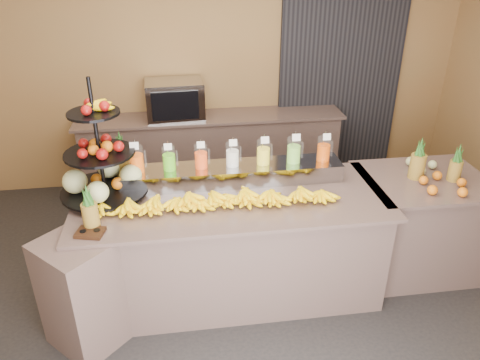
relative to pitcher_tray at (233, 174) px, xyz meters
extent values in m
plane|color=black|center=(-0.04, -0.58, -1.01)|extent=(6.00, 6.00, 0.00)
cube|color=olive|center=(-0.04, 1.93, 0.39)|extent=(6.00, 0.02, 2.80)
cube|color=black|center=(1.56, 1.88, 0.19)|extent=(1.50, 0.06, 2.20)
cube|color=gray|center=(-0.04, -0.28, -0.56)|extent=(2.40, 0.90, 0.90)
cube|color=gray|center=(-0.04, -0.28, -0.09)|extent=(2.50, 1.00, 0.03)
cube|color=gray|center=(-1.19, -0.68, -0.56)|extent=(0.71, 0.71, 0.90)
cube|color=gray|center=(1.66, -0.18, -0.56)|extent=(1.00, 0.80, 0.90)
cube|color=gray|center=(1.66, -0.18, -0.09)|extent=(1.08, 0.88, 0.03)
cube|color=gray|center=(-0.04, 1.67, -0.56)|extent=(3.00, 0.50, 0.90)
cube|color=gray|center=(-0.04, 1.67, -0.09)|extent=(3.10, 0.55, 0.03)
cube|color=gray|center=(0.00, 0.00, 0.00)|extent=(1.85, 0.30, 0.15)
cylinder|color=silver|center=(-0.78, 0.00, 0.19)|extent=(0.12, 0.12, 0.22)
cylinder|color=#E85407|center=(-0.78, 0.00, 0.15)|extent=(0.11, 0.11, 0.15)
cylinder|color=gray|center=(-0.80, 0.01, 0.24)|extent=(0.01, 0.01, 0.26)
cube|color=white|center=(-0.78, -0.06, 0.33)|extent=(0.07, 0.02, 0.06)
cylinder|color=silver|center=(-0.52, 0.00, 0.17)|extent=(0.11, 0.11, 0.20)
cylinder|color=#4DB916|center=(-0.52, 0.00, 0.14)|extent=(0.10, 0.10, 0.14)
cylinder|color=gray|center=(-0.53, 0.01, 0.22)|extent=(0.01, 0.01, 0.23)
cube|color=white|center=(-0.52, -0.05, 0.30)|extent=(0.06, 0.02, 0.05)
cylinder|color=silver|center=(-0.26, 0.00, 0.17)|extent=(0.11, 0.11, 0.20)
cylinder|color=#F5460F|center=(-0.26, 0.00, 0.14)|extent=(0.10, 0.10, 0.14)
cylinder|color=gray|center=(-0.27, 0.01, 0.22)|extent=(0.01, 0.01, 0.24)
cube|color=white|center=(-0.26, -0.05, 0.30)|extent=(0.06, 0.02, 0.05)
cylinder|color=silver|center=(0.00, 0.00, 0.18)|extent=(0.11, 0.11, 0.20)
cylinder|color=silver|center=(0.00, 0.00, 0.14)|extent=(0.10, 0.10, 0.14)
cylinder|color=gray|center=(-0.01, 0.01, 0.22)|extent=(0.01, 0.01, 0.24)
cube|color=white|center=(0.00, -0.05, 0.30)|extent=(0.06, 0.02, 0.06)
cylinder|color=silver|center=(0.26, 0.00, 0.18)|extent=(0.11, 0.11, 0.21)
cylinder|color=yellow|center=(0.26, 0.00, 0.15)|extent=(0.11, 0.11, 0.14)
cylinder|color=gray|center=(0.25, 0.01, 0.23)|extent=(0.01, 0.01, 0.25)
cube|color=white|center=(0.26, -0.05, 0.31)|extent=(0.07, 0.02, 0.06)
cylinder|color=silver|center=(0.52, 0.00, 0.18)|extent=(0.12, 0.12, 0.22)
cylinder|color=#77C944|center=(0.52, 0.00, 0.15)|extent=(0.11, 0.11, 0.15)
cylinder|color=gray|center=(0.51, 0.01, 0.23)|extent=(0.01, 0.01, 0.26)
cube|color=white|center=(0.52, -0.05, 0.32)|extent=(0.07, 0.02, 0.06)
cylinder|color=silver|center=(0.78, 0.00, 0.18)|extent=(0.11, 0.11, 0.21)
cylinder|color=#D94800|center=(0.78, 0.00, 0.15)|extent=(0.11, 0.11, 0.14)
cylinder|color=gray|center=(0.77, 0.01, 0.23)|extent=(0.01, 0.01, 0.25)
cube|color=white|center=(0.78, -0.05, 0.31)|extent=(0.07, 0.02, 0.06)
ellipsoid|color=yellow|center=(-1.04, -0.36, -0.03)|extent=(0.23, 0.17, 0.10)
ellipsoid|color=yellow|center=(-0.85, -0.36, -0.03)|extent=(0.23, 0.17, 0.10)
ellipsoid|color=yellow|center=(-0.66, -0.36, -0.03)|extent=(0.23, 0.17, 0.10)
ellipsoid|color=yellow|center=(-0.47, -0.36, -0.03)|extent=(0.23, 0.17, 0.10)
ellipsoid|color=yellow|center=(-0.28, -0.36, -0.03)|extent=(0.23, 0.17, 0.10)
ellipsoid|color=yellow|center=(-0.10, -0.36, -0.03)|extent=(0.23, 0.17, 0.10)
ellipsoid|color=yellow|center=(0.09, -0.36, -0.03)|extent=(0.23, 0.17, 0.10)
ellipsoid|color=yellow|center=(0.28, -0.36, -0.03)|extent=(0.23, 0.17, 0.10)
ellipsoid|color=yellow|center=(0.47, -0.36, -0.03)|extent=(0.23, 0.17, 0.10)
ellipsoid|color=yellow|center=(0.66, -0.36, -0.03)|extent=(0.23, 0.17, 0.10)
ellipsoid|color=yellow|center=(-0.87, -0.36, 0.04)|extent=(0.19, 0.15, 0.09)
ellipsoid|color=yellow|center=(-0.64, -0.36, 0.04)|extent=(0.19, 0.15, 0.09)
ellipsoid|color=yellow|center=(-0.42, -0.36, 0.04)|extent=(0.19, 0.15, 0.09)
ellipsoid|color=yellow|center=(-0.19, -0.36, 0.04)|extent=(0.19, 0.15, 0.09)
ellipsoid|color=yellow|center=(0.04, -0.36, 0.04)|extent=(0.19, 0.15, 0.09)
ellipsoid|color=yellow|center=(0.26, -0.36, 0.04)|extent=(0.19, 0.15, 0.09)
ellipsoid|color=yellow|center=(0.49, -0.36, 0.04)|extent=(0.19, 0.15, 0.09)
cylinder|color=black|center=(-1.04, -0.10, 0.41)|extent=(0.04, 0.04, 0.97)
cylinder|color=black|center=(-1.04, -0.10, -0.02)|extent=(0.81, 0.81, 0.02)
cylinder|color=black|center=(-1.04, -0.10, 0.30)|extent=(0.63, 0.63, 0.02)
cylinder|color=black|center=(-1.04, -0.10, 0.62)|extent=(0.46, 0.46, 0.02)
sphere|color=#BCC386|center=(-0.82, -0.10, 0.08)|extent=(0.18, 0.18, 0.18)
sphere|color=maroon|center=(-0.89, -0.10, 0.35)|extent=(0.09, 0.09, 0.09)
sphere|color=#D56012|center=(-1.15, -0.10, 0.04)|extent=(0.10, 0.10, 0.10)
cube|color=black|center=(-1.09, -0.65, -0.06)|extent=(0.22, 0.18, 0.03)
cylinder|color=brown|center=(-1.08, -0.56, 0.02)|extent=(0.12, 0.12, 0.20)
cone|color=#204818|center=(-1.08, -0.56, 0.20)|extent=(0.06, 0.06, 0.16)
cylinder|color=brown|center=(-0.91, 0.17, 0.07)|extent=(0.15, 0.15, 0.28)
cone|color=#204818|center=(-0.91, 0.17, 0.29)|extent=(0.08, 0.08, 0.16)
cylinder|color=brown|center=(1.57, -0.15, 0.03)|extent=(0.12, 0.12, 0.22)
cylinder|color=brown|center=(1.87, -0.24, 0.01)|extent=(0.11, 0.11, 0.18)
ellipsoid|color=#D56012|center=(1.71, -0.37, -0.03)|extent=(0.32, 0.22, 0.08)
cube|color=gray|center=(-0.44, 1.67, 0.14)|extent=(0.66, 0.47, 0.43)
camera|label=1|loc=(-0.43, -3.49, 1.78)|focal=35.00mm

